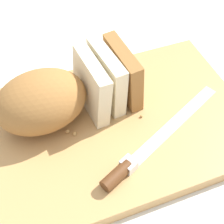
% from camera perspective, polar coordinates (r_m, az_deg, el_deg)
% --- Properties ---
extents(ground_plane, '(3.00, 3.00, 0.00)m').
position_cam_1_polar(ground_plane, '(0.56, -0.00, -3.56)').
color(ground_plane, silver).
extents(cutting_board, '(0.46, 0.30, 0.03)m').
position_cam_1_polar(cutting_board, '(0.55, -0.00, -2.80)').
color(cutting_board, tan).
rests_on(cutting_board, ground_plane).
extents(bread_loaf, '(0.24, 0.13, 0.10)m').
position_cam_1_polar(bread_loaf, '(0.53, -8.60, 3.09)').
color(bread_loaf, '#996633').
rests_on(bread_loaf, cutting_board).
extents(bread_knife, '(0.26, 0.13, 0.02)m').
position_cam_1_polar(bread_knife, '(0.50, 4.60, -7.63)').
color(bread_knife, silver).
rests_on(bread_knife, cutting_board).
extents(crumb_near_knife, '(0.00, 0.00, 0.00)m').
position_cam_1_polar(crumb_near_knife, '(0.55, 5.12, -0.74)').
color(crumb_near_knife, tan).
rests_on(crumb_near_knife, cutting_board).
extents(crumb_near_loaf, '(0.01, 0.01, 0.01)m').
position_cam_1_polar(crumb_near_loaf, '(0.54, -7.70, -3.29)').
color(crumb_near_loaf, tan).
rests_on(crumb_near_loaf, cutting_board).
extents(crumb_stray_left, '(0.01, 0.01, 0.01)m').
position_cam_1_polar(crumb_stray_left, '(0.53, -6.64, -3.41)').
color(crumb_stray_left, tan).
rests_on(crumb_stray_left, cutting_board).
extents(crumb_stray_right, '(0.00, 0.00, 0.00)m').
position_cam_1_polar(crumb_stray_right, '(0.56, -7.45, -0.18)').
color(crumb_stray_right, tan).
rests_on(crumb_stray_right, cutting_board).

